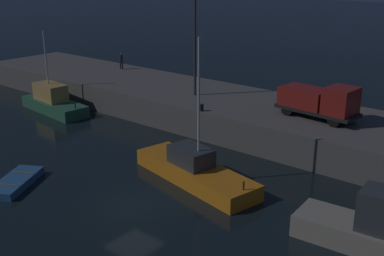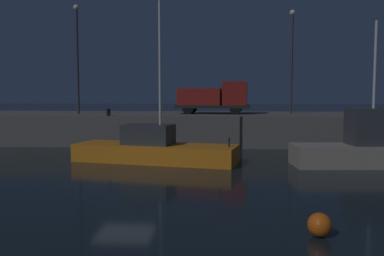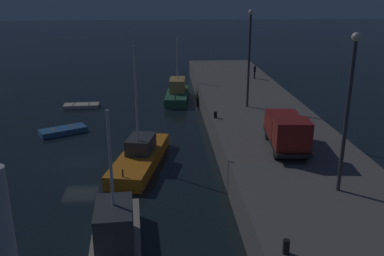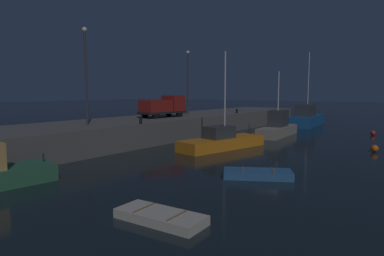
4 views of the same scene
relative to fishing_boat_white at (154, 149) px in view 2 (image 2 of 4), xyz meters
The scene contains 10 objects.
ground_plane 4.77m from the fishing_boat_white, 96.90° to the right, with size 320.00×320.00×0.00m, color black.
pier_quay 10.28m from the fishing_boat_white, 93.16° to the left, with size 66.86×9.01×2.24m.
fishing_boat_white is the anchor object (origin of this frame).
fishing_boat_orange 11.67m from the fishing_boat_white, ahead, with size 8.32×2.91×7.50m.
mooring_buoy_mid 13.15m from the fishing_boat_white, 61.61° to the right, with size 0.63×0.63×0.63m, color orange.
lamp_post_west 13.68m from the fishing_boat_white, 128.94° to the left, with size 0.44×0.44×8.52m.
lamp_post_east 15.73m from the fishing_boat_white, 49.43° to the left, with size 0.44×0.44×8.20m.
utility_truck 10.75m from the fishing_boat_white, 71.75° to the left, with size 5.95×2.68×2.51m.
bollard_west 7.61m from the fishing_boat_white, 124.95° to the left, with size 0.28×0.28×0.52m, color black.
bollard_central 16.24m from the fishing_boat_white, 24.18° to the left, with size 0.28×0.28×0.62m, color black.
Camera 2 is at (4.17, -17.41, 3.70)m, focal length 37.79 mm.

